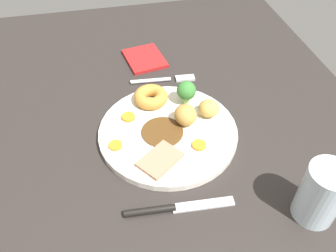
% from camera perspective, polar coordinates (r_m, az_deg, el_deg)
% --- Properties ---
extents(dining_table, '(1.20, 0.84, 0.04)m').
position_cam_1_polar(dining_table, '(0.70, 1.60, -3.13)').
color(dining_table, '#2B2623').
rests_on(dining_table, ground).
extents(dinner_plate, '(0.28, 0.28, 0.01)m').
position_cam_1_polar(dinner_plate, '(0.69, 0.00, -1.00)').
color(dinner_plate, silver).
rests_on(dinner_plate, dining_table).
extents(gravy_pool, '(0.08, 0.08, 0.00)m').
position_cam_1_polar(gravy_pool, '(0.68, -0.94, -0.96)').
color(gravy_pool, '#563819').
rests_on(gravy_pool, dinner_plate).
extents(meat_slice_main, '(0.09, 0.09, 0.01)m').
position_cam_1_polar(meat_slice_main, '(0.63, -1.33, -5.58)').
color(meat_slice_main, tan).
rests_on(meat_slice_main, dinner_plate).
extents(yorkshire_pudding, '(0.07, 0.07, 0.03)m').
position_cam_1_polar(yorkshire_pudding, '(0.74, -2.85, 4.83)').
color(yorkshire_pudding, '#C68938').
rests_on(yorkshire_pudding, dinner_plate).
extents(roast_potato_left, '(0.06, 0.06, 0.04)m').
position_cam_1_polar(roast_potato_left, '(0.69, 2.90, 1.83)').
color(roast_potato_left, '#BC8C42').
rests_on(roast_potato_left, dinner_plate).
extents(roast_potato_right, '(0.06, 0.06, 0.04)m').
position_cam_1_polar(roast_potato_right, '(0.71, 6.74, 2.92)').
color(roast_potato_right, tan).
rests_on(roast_potato_right, dinner_plate).
extents(carrot_coin_front, '(0.03, 0.03, 0.01)m').
position_cam_1_polar(carrot_coin_front, '(0.66, 5.14, -3.16)').
color(carrot_coin_front, orange).
rests_on(carrot_coin_front, dinner_plate).
extents(carrot_coin_back, '(0.03, 0.03, 0.00)m').
position_cam_1_polar(carrot_coin_back, '(0.66, -8.66, -3.18)').
color(carrot_coin_back, orange).
rests_on(carrot_coin_back, dinner_plate).
extents(carrot_coin_side, '(0.03, 0.03, 0.01)m').
position_cam_1_polar(carrot_coin_side, '(0.71, -6.55, 1.48)').
color(carrot_coin_side, orange).
rests_on(carrot_coin_side, dinner_plate).
extents(broccoli_floret, '(0.04, 0.04, 0.05)m').
position_cam_1_polar(broccoli_floret, '(0.73, 3.03, 5.78)').
color(broccoli_floret, '#8CB766').
rests_on(broccoli_floret, dinner_plate).
extents(fork, '(0.03, 0.15, 0.01)m').
position_cam_1_polar(fork, '(0.83, -0.51, 7.67)').
color(fork, silver).
rests_on(fork, dining_table).
extents(knife, '(0.03, 0.19, 0.01)m').
position_cam_1_polar(knife, '(0.59, 0.30, -13.42)').
color(knife, black).
rests_on(knife, dining_table).
extents(water_glass, '(0.07, 0.07, 0.11)m').
position_cam_1_polar(water_glass, '(0.59, 23.96, -10.19)').
color(water_glass, silver).
rests_on(water_glass, dining_table).
extents(folded_napkin, '(0.12, 0.11, 0.01)m').
position_cam_1_polar(folded_napkin, '(0.90, -3.87, 11.04)').
color(folded_napkin, red).
rests_on(folded_napkin, dining_table).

